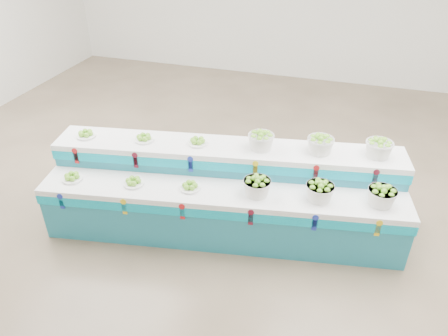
% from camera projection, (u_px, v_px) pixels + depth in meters
% --- Properties ---
extents(ground, '(10.00, 10.00, 0.00)m').
position_uv_depth(ground, '(208.00, 192.00, 6.16)').
color(ground, brown).
rests_on(ground, ground).
extents(display_stand, '(4.44, 1.81, 1.02)m').
position_uv_depth(display_stand, '(224.00, 193.00, 5.27)').
color(display_stand, teal).
rests_on(display_stand, ground).
extents(plate_lower_left, '(0.28, 0.28, 0.09)m').
position_uv_depth(plate_lower_left, '(72.00, 176.00, 5.11)').
color(plate_lower_left, white).
rests_on(plate_lower_left, display_stand).
extents(plate_lower_mid, '(0.28, 0.28, 0.09)m').
position_uv_depth(plate_lower_mid, '(133.00, 181.00, 5.03)').
color(plate_lower_mid, white).
rests_on(plate_lower_mid, display_stand).
extents(plate_lower_right, '(0.28, 0.28, 0.09)m').
position_uv_depth(plate_lower_right, '(190.00, 186.00, 4.95)').
color(plate_lower_right, white).
rests_on(plate_lower_right, display_stand).
extents(basket_lower_left, '(0.36, 0.36, 0.23)m').
position_uv_depth(basket_lower_left, '(257.00, 186.00, 4.83)').
color(basket_lower_left, silver).
rests_on(basket_lower_left, display_stand).
extents(basket_lower_mid, '(0.36, 0.36, 0.23)m').
position_uv_depth(basket_lower_mid, '(320.00, 191.00, 4.75)').
color(basket_lower_mid, silver).
rests_on(basket_lower_mid, display_stand).
extents(basket_lower_right, '(0.36, 0.36, 0.23)m').
position_uv_depth(basket_lower_right, '(382.00, 195.00, 4.67)').
color(basket_lower_right, silver).
rests_on(basket_lower_right, display_stand).
extents(plate_upper_left, '(0.28, 0.28, 0.09)m').
position_uv_depth(plate_upper_left, '(86.00, 134.00, 5.40)').
color(plate_upper_left, white).
rests_on(plate_upper_left, display_stand).
extents(plate_upper_mid, '(0.28, 0.28, 0.09)m').
position_uv_depth(plate_upper_mid, '(144.00, 137.00, 5.31)').
color(plate_upper_mid, white).
rests_on(plate_upper_mid, display_stand).
extents(plate_upper_right, '(0.28, 0.28, 0.09)m').
position_uv_depth(plate_upper_right, '(198.00, 141.00, 5.24)').
color(plate_upper_right, white).
rests_on(plate_upper_right, display_stand).
extents(basket_upper_left, '(0.36, 0.36, 0.23)m').
position_uv_depth(basket_upper_left, '(261.00, 140.00, 5.11)').
color(basket_upper_left, silver).
rests_on(basket_upper_left, display_stand).
extents(basket_upper_mid, '(0.36, 0.36, 0.23)m').
position_uv_depth(basket_upper_mid, '(320.00, 144.00, 5.03)').
color(basket_upper_mid, silver).
rests_on(basket_upper_mid, display_stand).
extents(basket_upper_right, '(0.36, 0.36, 0.23)m').
position_uv_depth(basket_upper_right, '(379.00, 148.00, 4.96)').
color(basket_upper_right, silver).
rests_on(basket_upper_right, display_stand).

